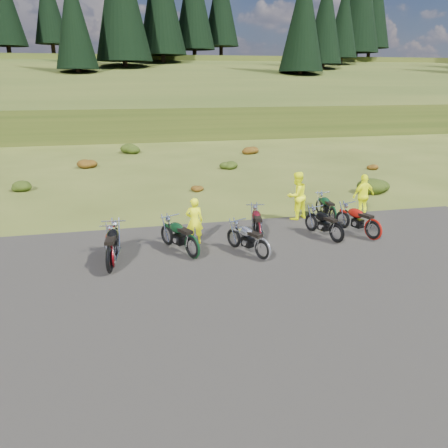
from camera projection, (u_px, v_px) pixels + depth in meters
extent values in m
plane|color=#404A18|center=(255.00, 261.00, 13.62)|extent=(300.00, 300.00, 0.00)
cube|color=black|center=(276.00, 290.00, 11.77)|extent=(20.00, 12.00, 0.04)
cube|color=#304216|center=(137.00, 100.00, 115.45)|extent=(300.00, 90.00, 9.17)
cylinder|color=black|center=(9.00, 52.00, 70.15)|extent=(0.70, 0.70, 2.20)
cylinder|color=black|center=(53.00, 50.00, 76.69)|extent=(0.70, 0.70, 2.20)
cone|color=black|center=(48.00, 3.00, 74.35)|extent=(5.72, 5.72, 13.00)
cylinder|color=black|center=(79.00, 76.00, 56.24)|extent=(0.70, 0.70, 2.20)
cone|color=black|center=(73.00, 18.00, 54.06)|extent=(5.28, 5.28, 12.00)
cylinder|color=black|center=(125.00, 68.00, 62.66)|extent=(0.70, 0.70, 2.20)
cylinder|color=black|center=(163.00, 61.00, 69.08)|extent=(0.70, 0.70, 2.20)
cylinder|color=black|center=(195.00, 55.00, 75.50)|extent=(0.70, 0.70, 2.20)
cylinder|color=black|center=(221.00, 51.00, 81.98)|extent=(0.70, 0.70, 2.20)
cone|color=black|center=(221.00, 2.00, 79.33)|extent=(6.60, 6.60, 15.00)
cylinder|color=black|center=(300.00, 78.00, 61.60)|extent=(0.70, 0.70, 2.20)
cone|color=black|center=(303.00, 17.00, 59.10)|extent=(6.16, 6.16, 14.00)
cylinder|color=black|center=(322.00, 70.00, 68.02)|extent=(0.70, 0.70, 2.20)
cone|color=black|center=(326.00, 18.00, 65.68)|extent=(5.72, 5.72, 13.00)
cylinder|color=black|center=(340.00, 63.00, 74.44)|extent=(0.70, 0.70, 2.20)
cone|color=black|center=(344.00, 19.00, 72.25)|extent=(5.28, 5.28, 12.00)
cylinder|color=black|center=(355.00, 58.00, 80.85)|extent=(0.70, 0.70, 2.20)
cylinder|color=black|center=(368.00, 53.00, 87.27)|extent=(0.70, 0.70, 2.20)
cone|color=black|center=(374.00, 1.00, 84.30)|extent=(7.48, 7.48, 17.00)
ellipsoid|color=#21330C|center=(20.00, 185.00, 22.10)|extent=(1.03, 1.03, 0.61)
ellipsoid|color=#5C260B|center=(87.00, 162.00, 27.58)|extent=(1.30, 1.30, 0.77)
ellipsoid|color=#21330C|center=(131.00, 147.00, 33.07)|extent=(1.56, 1.56, 0.92)
ellipsoid|color=#5C260B|center=(196.00, 187.00, 21.98)|extent=(0.77, 0.77, 0.45)
ellipsoid|color=#21330C|center=(228.00, 164.00, 27.47)|extent=(1.03, 1.03, 0.61)
ellipsoid|color=#5C260B|center=(249.00, 149.00, 32.95)|extent=(1.30, 1.30, 0.77)
ellipsoid|color=#21330C|center=(375.00, 183.00, 21.77)|extent=(1.56, 1.56, 0.92)
ellipsoid|color=#5C260B|center=(371.00, 166.00, 27.35)|extent=(0.77, 0.77, 0.45)
imported|color=#F3FF0D|center=(194.00, 222.00, 14.78)|extent=(0.62, 0.44, 1.61)
imported|color=#F3FF0D|center=(296.00, 196.00, 17.35)|extent=(1.14, 1.04, 1.91)
imported|color=#F3FF0D|center=(363.00, 196.00, 17.69)|extent=(1.09, 0.62, 1.75)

